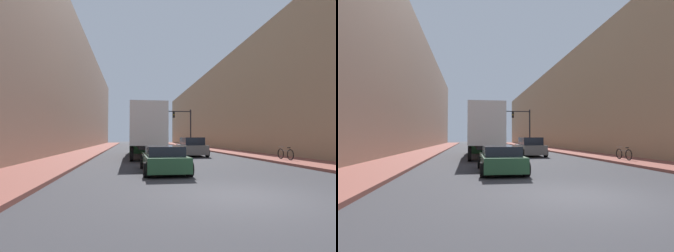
{
  "view_description": "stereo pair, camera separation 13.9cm",
  "coord_description": "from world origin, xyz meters",
  "views": [
    {
      "loc": [
        -3.21,
        -6.93,
        1.64
      ],
      "look_at": [
        -0.59,
        10.97,
        2.43
      ],
      "focal_mm": 28.0,
      "sensor_mm": 36.0,
      "label": 1
    },
    {
      "loc": [
        -3.08,
        -6.95,
        1.64
      ],
      "look_at": [
        -0.59,
        10.97,
        2.43
      ],
      "focal_mm": 28.0,
      "sensor_mm": 36.0,
      "label": 2
    }
  ],
  "objects": [
    {
      "name": "sidewalk_left",
      "position": [
        -7.67,
        30.0,
        0.07
      ],
      "size": [
        3.37,
        80.0,
        0.15
      ],
      "color": "brown",
      "rests_on": "ground"
    },
    {
      "name": "suv_car",
      "position": [
        2.26,
        15.97,
        0.77
      ],
      "size": [
        2.16,
        4.7,
        1.64
      ],
      "color": "slate",
      "rests_on": "ground"
    },
    {
      "name": "building_left",
      "position": [
        -12.36,
        30.0,
        7.93
      ],
      "size": [
        6.0,
        80.0,
        15.86
      ],
      "color": "#997A66",
      "rests_on": "ground"
    },
    {
      "name": "building_right",
      "position": [
        12.36,
        30.0,
        6.2
      ],
      "size": [
        6.0,
        80.0,
        12.39
      ],
      "color": "tan",
      "rests_on": "ground"
    },
    {
      "name": "ground_plane",
      "position": [
        0.0,
        0.0,
        0.0
      ],
      "size": [
        200.0,
        200.0,
        0.0
      ],
      "primitive_type": "plane",
      "color": "#38383D"
    },
    {
      "name": "traffic_signal_gantry",
      "position": [
        3.83,
        31.38,
        4.12
      ],
      "size": [
        7.81,
        0.35,
        5.82
      ],
      "color": "black",
      "rests_on": "ground"
    },
    {
      "name": "parked_bicycle",
      "position": [
        7.2,
        9.43,
        0.53
      ],
      "size": [
        0.44,
        1.82,
        0.86
      ],
      "color": "black",
      "rests_on": "sidewalk_right"
    },
    {
      "name": "sedan_car",
      "position": [
        -1.62,
        5.42,
        0.61
      ],
      "size": [
        2.06,
        4.43,
        1.24
      ],
      "color": "#234C2D",
      "rests_on": "ground"
    },
    {
      "name": "sidewalk_right",
      "position": [
        7.67,
        30.0,
        0.07
      ],
      "size": [
        3.37,
        80.0,
        0.15
      ],
      "color": "brown",
      "rests_on": "ground"
    },
    {
      "name": "semi_truck",
      "position": [
        -1.96,
        15.94,
        2.28
      ],
      "size": [
        2.52,
        12.08,
        4.06
      ],
      "color": "silver",
      "rests_on": "ground"
    }
  ]
}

